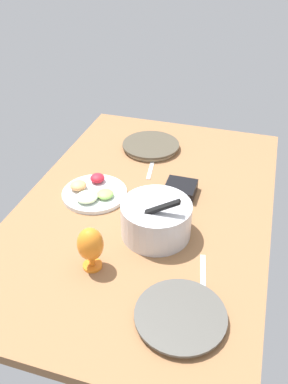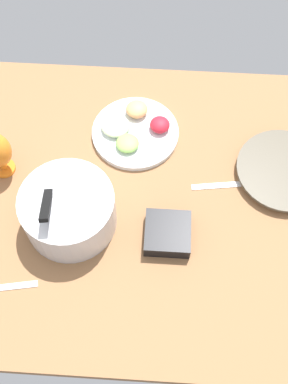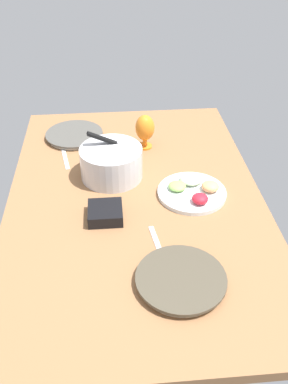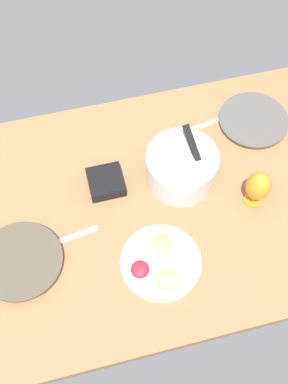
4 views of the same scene
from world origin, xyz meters
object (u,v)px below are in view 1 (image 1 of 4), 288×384
(dinner_plate_right, at_px, (180,316))
(fruit_platter, at_px, (93,192))
(hurricane_glass_orange, at_px, (90,245))
(square_bowl_black, at_px, (180,189))
(mixing_bowl, at_px, (156,218))
(dinner_plate_left, at_px, (151,146))

(dinner_plate_right, relative_size, fruit_platter, 1.01)
(dinner_plate_right, distance_m, hurricane_glass_orange, 0.38)
(dinner_plate_right, height_order, square_bowl_black, square_bowl_black)
(mixing_bowl, height_order, square_bowl_black, mixing_bowl)
(dinner_plate_left, height_order, mixing_bowl, mixing_bowl)
(dinner_plate_left, bearing_deg, square_bowl_black, 33.88)
(mixing_bowl, bearing_deg, fruit_platter, -115.99)
(mixing_bowl, relative_size, fruit_platter, 0.95)
(square_bowl_black, bearing_deg, dinner_plate_left, -146.12)
(mixing_bowl, bearing_deg, square_bowl_black, 173.43)
(dinner_plate_right, bearing_deg, mixing_bowl, -153.79)
(dinner_plate_left, distance_m, hurricane_glass_orange, 0.88)
(fruit_platter, distance_m, hurricane_glass_orange, 0.43)
(mixing_bowl, xyz_separation_m, fruit_platter, (-0.16, -0.33, -0.06))
(dinner_plate_right, bearing_deg, hurricane_glass_orange, -110.46)
(fruit_platter, bearing_deg, hurricane_glass_orange, 22.37)
(fruit_platter, relative_size, square_bowl_black, 2.16)
(fruit_platter, height_order, hurricane_glass_orange, hurricane_glass_orange)
(dinner_plate_left, relative_size, mixing_bowl, 1.10)
(dinner_plate_left, xyz_separation_m, dinner_plate_right, (1.00, 0.38, -0.00))
(dinner_plate_left, height_order, hurricane_glass_orange, hurricane_glass_orange)
(dinner_plate_left, distance_m, mixing_bowl, 0.67)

